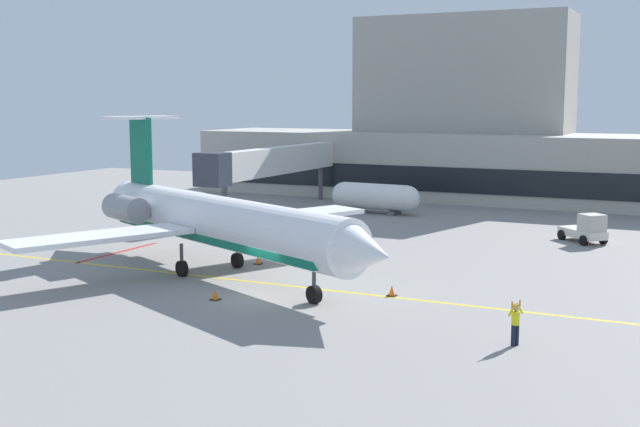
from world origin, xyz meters
The scene contains 10 objects.
ground centered at (0.00, 0.00, -0.05)m, with size 120.00×120.00×0.11m.
terminal_building centered at (-1.14, 46.47, 6.12)m, with size 61.23×12.47×18.43m.
jet_bridge_east centered at (-15.31, 28.21, 4.45)m, with size 2.40×22.07×5.81m.
regional_jet centered at (-5.34, 3.88, 3.06)m, with size 26.55×21.89×8.86m.
pushback_tractor centered at (12.34, 23.80, 0.95)m, with size 3.67×3.68×2.09m.
fuel_tank centered at (-6.61, 31.49, 1.46)m, with size 8.38×2.75×2.62m.
marshaller centered at (13.25, -2.61, 0.94)m, with size 0.51×0.75×1.87m.
safety_cone_alpha centered at (-1.91, -1.41, 0.25)m, with size 0.47×0.47×0.55m.
safety_cone_bravo centered at (-4.49, 7.28, 0.25)m, with size 0.47×0.47×0.55m.
safety_cone_charlie centered at (5.73, 3.20, 0.25)m, with size 0.47×0.47×0.55m.
Camera 1 is at (20.12, -35.01, 9.87)m, focal length 45.97 mm.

